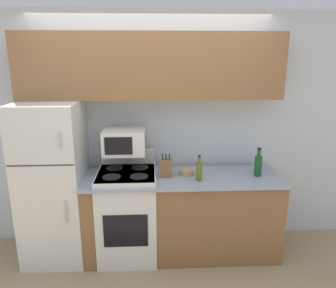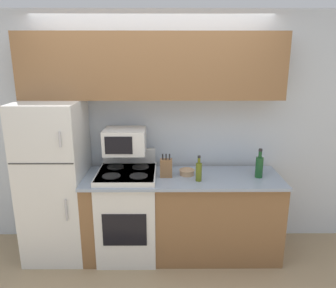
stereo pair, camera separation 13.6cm
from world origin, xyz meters
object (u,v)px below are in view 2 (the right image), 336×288
(stove, at_px, (128,212))
(knife_block, at_px, (166,168))
(microwave, at_px, (125,141))
(bottle_olive_oil, at_px, (199,171))
(bottle_wine_green, at_px, (259,166))
(bottle_soy_sauce, at_px, (259,168))
(bowl, at_px, (187,172))
(refrigerator, at_px, (56,181))

(stove, distance_m, knife_block, 0.64)
(microwave, relative_size, bottle_olive_oil, 1.64)
(microwave, xyz_separation_m, bottle_wine_green, (1.37, -0.15, -0.23))
(bottle_soy_sauce, bearing_deg, bottle_olive_oil, -163.97)
(bowl, height_order, bottle_wine_green, bottle_wine_green)
(microwave, distance_m, knife_block, 0.51)
(bottle_olive_oil, bearing_deg, refrigerator, 173.72)
(refrigerator, distance_m, bowl, 1.37)
(stove, relative_size, knife_block, 4.50)
(microwave, height_order, bottle_wine_green, microwave)
(bottle_olive_oil, bearing_deg, microwave, 161.60)
(microwave, distance_m, bottle_soy_sauce, 1.43)
(bottle_wine_green, height_order, bottle_olive_oil, bottle_wine_green)
(stove, relative_size, bottle_soy_sauce, 6.13)
(bottle_wine_green, bearing_deg, bowl, 174.55)
(bowl, bearing_deg, bottle_soy_sauce, 1.58)
(knife_block, xyz_separation_m, bottle_olive_oil, (0.32, -0.12, 0.01))
(refrigerator, bearing_deg, bottle_olive_oil, -6.28)
(stove, bearing_deg, bowl, 3.78)
(bottle_soy_sauce, xyz_separation_m, bottle_wine_green, (-0.03, -0.09, 0.05))
(refrigerator, relative_size, bottle_olive_oil, 6.39)
(knife_block, bearing_deg, bottle_soy_sauce, 4.19)
(refrigerator, relative_size, knife_block, 6.77)
(knife_block, relative_size, bottle_olive_oil, 0.94)
(refrigerator, xyz_separation_m, stove, (0.75, -0.04, -0.34))
(bowl, height_order, bottle_soy_sauce, bottle_soy_sauce)
(microwave, bearing_deg, bottle_soy_sauce, -2.54)
(refrigerator, height_order, bottle_wine_green, refrigerator)
(knife_block, height_order, bowl, knife_block)
(stove, xyz_separation_m, bottle_soy_sauce, (1.38, 0.06, 0.47))
(refrigerator, xyz_separation_m, knife_block, (1.15, -0.05, 0.15))
(knife_block, relative_size, bottle_soy_sauce, 1.36)
(bottle_olive_oil, bearing_deg, bottle_soy_sauce, 16.03)
(bottle_soy_sauce, distance_m, bottle_olive_oil, 0.68)
(knife_block, distance_m, bowl, 0.23)
(bottle_wine_green, bearing_deg, knife_block, 178.85)
(bowl, relative_size, bottle_wine_green, 0.54)
(refrigerator, xyz_separation_m, bowl, (1.37, 0.00, 0.09))
(refrigerator, distance_m, bottle_wine_green, 2.11)
(microwave, xyz_separation_m, bottle_olive_oil, (0.75, -0.25, -0.24))
(refrigerator, bearing_deg, bottle_wine_green, -1.79)
(bowl, xyz_separation_m, bottle_soy_sauce, (0.76, 0.02, 0.04))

